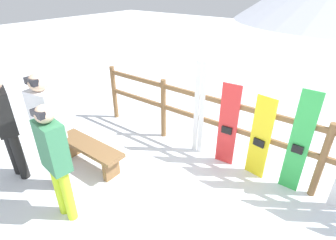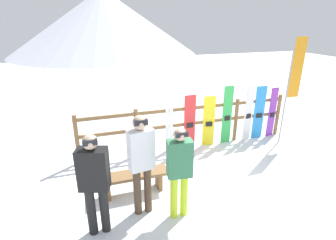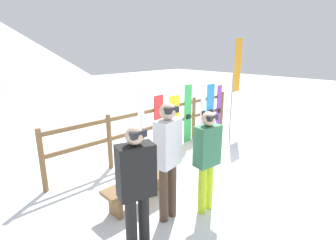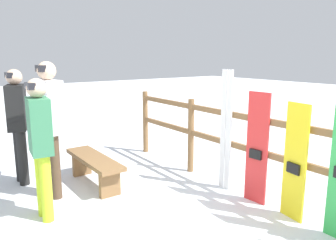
# 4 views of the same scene
# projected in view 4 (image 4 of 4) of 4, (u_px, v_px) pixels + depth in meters

# --- Properties ---
(fence) EXTENTS (5.66, 0.10, 1.20)m
(fence) POSITION_uv_depth(u_px,v_px,m) (261.00, 148.00, 4.18)
(fence) COLOR brown
(fence) RESTS_ON ground
(bench) EXTENTS (1.34, 0.36, 0.43)m
(bench) POSITION_uv_depth(u_px,v_px,m) (94.00, 164.00, 4.79)
(bench) COLOR brown
(bench) RESTS_ON ground
(person_plaid_green) EXTENTS (0.42, 0.27, 1.64)m
(person_plaid_green) POSITION_uv_depth(u_px,v_px,m) (40.00, 139.00, 3.68)
(person_plaid_green) COLOR #B7D826
(person_plaid_green) RESTS_ON ground
(person_white) EXTENTS (0.44, 0.29, 1.81)m
(person_white) POSITION_uv_depth(u_px,v_px,m) (50.00, 119.00, 4.27)
(person_white) COLOR #4C3828
(person_white) RESTS_ON ground
(person_black) EXTENTS (0.49, 0.37, 1.69)m
(person_black) POSITION_uv_depth(u_px,v_px,m) (18.00, 118.00, 4.75)
(person_black) COLOR black
(person_black) RESTS_ON ground
(ski_pair_white) EXTENTS (0.20, 0.02, 1.70)m
(ski_pair_white) POSITION_uv_depth(u_px,v_px,m) (226.00, 131.00, 4.57)
(ski_pair_white) COLOR white
(ski_pair_white) RESTS_ON ground
(snowboard_red) EXTENTS (0.31, 0.07, 1.44)m
(snowboard_red) POSITION_uv_depth(u_px,v_px,m) (257.00, 149.00, 4.16)
(snowboard_red) COLOR red
(snowboard_red) RESTS_ON ground
(snowboard_yellow) EXTENTS (0.31, 0.09, 1.37)m
(snowboard_yellow) POSITION_uv_depth(u_px,v_px,m) (295.00, 163.00, 3.73)
(snowboard_yellow) COLOR yellow
(snowboard_yellow) RESTS_ON ground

